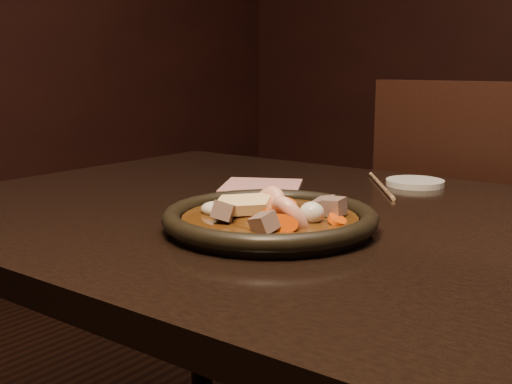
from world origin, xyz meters
The scene contains 7 objects.
table centered at (0.00, 0.00, 0.67)m, with size 1.60×0.90×0.75m.
chair centered at (-0.08, 0.66, 0.52)m, with size 0.46×0.46×0.95m.
plate centered at (-0.13, -0.12, 0.77)m, with size 0.31×0.31×0.03m.
stirfry centered at (-0.13, -0.12, 0.77)m, with size 0.23×0.20×0.07m.
saucer_left centered at (-0.11, 0.33, 0.76)m, with size 0.11×0.11×0.01m, color silver.
chopsticks centered at (-0.16, 0.27, 0.75)m, with size 0.16×0.21×0.01m.
napkin centered at (-0.34, 0.14, 0.75)m, with size 0.15×0.15×0.00m, color tan.
Camera 1 is at (0.39, -0.84, 0.98)m, focal length 45.00 mm.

